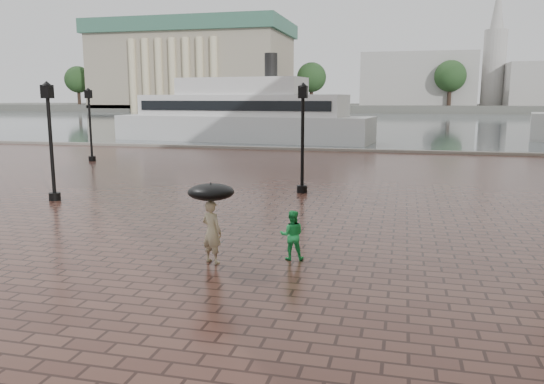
# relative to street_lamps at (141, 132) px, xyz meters

# --- Properties ---
(harbour_water) EXTENTS (240.00, 240.00, 0.00)m
(harbour_water) POSITION_rel_street_lamps_xyz_m (5.00, 76.67, -2.33)
(harbour_water) COLOR #41484F
(harbour_water) RESTS_ON ground
(quay_edge) EXTENTS (80.00, 0.60, 0.30)m
(quay_edge) POSITION_rel_street_lamps_xyz_m (5.00, 16.67, -2.33)
(quay_edge) COLOR slate
(quay_edge) RESTS_ON ground
(far_shore) EXTENTS (300.00, 60.00, 2.00)m
(far_shore) POSITION_rel_street_lamps_xyz_m (5.00, 144.67, -1.33)
(far_shore) COLOR #4C4C47
(far_shore) RESTS_ON ground
(museum) EXTENTS (57.00, 32.50, 26.00)m
(museum) POSITION_rel_street_lamps_xyz_m (-50.00, 129.28, 11.58)
(museum) COLOR gray
(museum) RESTS_ON ground
(far_trees) EXTENTS (188.00, 8.00, 13.50)m
(far_trees) POSITION_rel_street_lamps_xyz_m (5.00, 122.67, 7.09)
(far_trees) COLOR #2D2119
(far_trees) RESTS_ON ground
(street_lamps) EXTENTS (15.44, 12.44, 4.40)m
(street_lamps) POSITION_rel_street_lamps_xyz_m (0.00, 0.00, 0.00)
(street_lamps) COLOR black
(street_lamps) RESTS_ON ground
(adult_pedestrian) EXTENTS (0.65, 0.55, 1.53)m
(adult_pedestrian) POSITION_rel_street_lamps_xyz_m (7.70, -11.33, -1.56)
(adult_pedestrian) COLOR tan
(adult_pedestrian) RESTS_ON ground
(child_pedestrian) EXTENTS (0.67, 0.57, 1.23)m
(child_pedestrian) POSITION_rel_street_lamps_xyz_m (9.50, -10.60, -1.71)
(child_pedestrian) COLOR green
(child_pedestrian) RESTS_ON ground
(ferry_near) EXTENTS (24.39, 8.33, 7.84)m
(ferry_near) POSITION_rel_street_lamps_xyz_m (-2.51, 24.28, 0.03)
(ferry_near) COLOR #B9B9B9
(ferry_near) RESTS_ON ground
(umbrella) EXTENTS (1.10, 1.10, 1.10)m
(umbrella) POSITION_rel_street_lamps_xyz_m (7.70, -11.33, -0.60)
(umbrella) COLOR black
(umbrella) RESTS_ON ground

